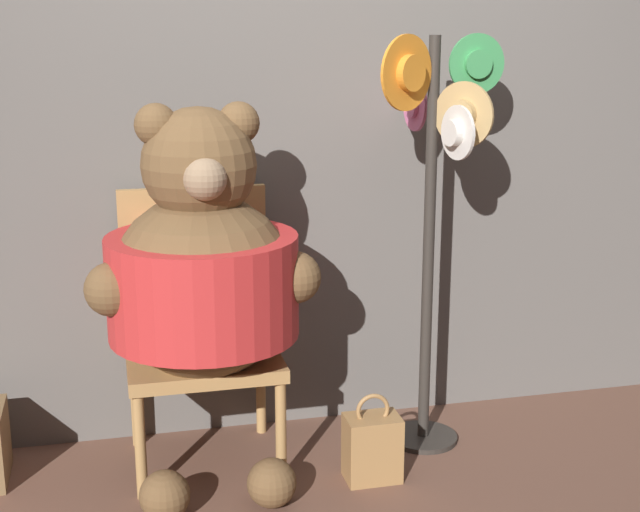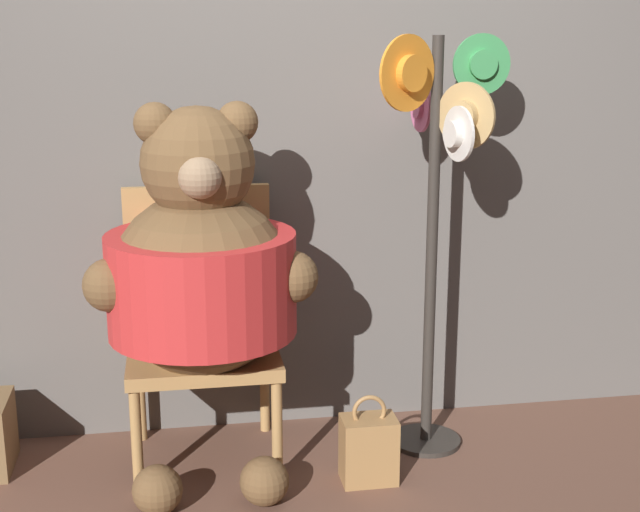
{
  "view_description": "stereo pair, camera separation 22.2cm",
  "coord_description": "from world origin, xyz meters",
  "px_view_note": "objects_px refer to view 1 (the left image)",
  "views": [
    {
      "loc": [
        -0.65,
        -2.69,
        1.63
      ],
      "look_at": [
        0.09,
        0.41,
        0.81
      ],
      "focal_mm": 50.0,
      "sensor_mm": 36.0,
      "label": 1
    },
    {
      "loc": [
        -0.44,
        -2.74,
        1.63
      ],
      "look_at": [
        0.09,
        0.41,
        0.81
      ],
      "focal_mm": 50.0,
      "sensor_mm": 36.0,
      "label": 2
    }
  ],
  "objects_px": {
    "hat_display_rack": "(435,187)",
    "handbag_on_ground": "(372,447)",
    "chair": "(199,323)",
    "teddy_bear": "(203,274)"
  },
  "relations": [
    {
      "from": "chair",
      "to": "hat_display_rack",
      "type": "relative_size",
      "value": 0.64
    },
    {
      "from": "hat_display_rack",
      "to": "handbag_on_ground",
      "type": "distance_m",
      "value": 0.99
    },
    {
      "from": "chair",
      "to": "teddy_bear",
      "type": "relative_size",
      "value": 0.75
    },
    {
      "from": "hat_display_rack",
      "to": "handbag_on_ground",
      "type": "bearing_deg",
      "value": -142.62
    },
    {
      "from": "teddy_bear",
      "to": "handbag_on_ground",
      "type": "xyz_separation_m",
      "value": [
        0.58,
        -0.19,
        -0.65
      ]
    },
    {
      "from": "chair",
      "to": "hat_display_rack",
      "type": "distance_m",
      "value": 1.03
    },
    {
      "from": "hat_display_rack",
      "to": "teddy_bear",
      "type": "bearing_deg",
      "value": -177.37
    },
    {
      "from": "chair",
      "to": "handbag_on_ground",
      "type": "height_order",
      "value": "chair"
    },
    {
      "from": "chair",
      "to": "teddy_bear",
      "type": "height_order",
      "value": "teddy_bear"
    },
    {
      "from": "hat_display_rack",
      "to": "handbag_on_ground",
      "type": "relative_size",
      "value": 4.74
    }
  ]
}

